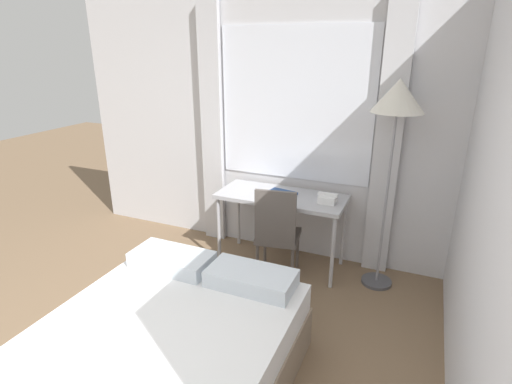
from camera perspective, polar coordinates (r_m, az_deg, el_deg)
wall_back_with_window at (r=4.18m, az=2.93°, el=9.08°), size 4.62×0.13×2.70m
wall_right at (r=2.58m, az=30.36°, el=-0.92°), size 0.05×3.83×2.70m
desk at (r=3.98m, az=3.65°, el=-1.30°), size 1.27×0.55×0.77m
desk_chair at (r=3.80m, az=3.03°, el=-5.47°), size 0.46×0.46×0.95m
bed at (r=2.76m, az=-14.78°, el=-23.72°), size 1.50×1.96×0.65m
standing_lamp at (r=3.55m, az=19.53°, el=11.37°), size 0.43×0.43×1.91m
telephone at (r=3.81m, az=10.18°, el=-0.93°), size 0.18×0.15×0.09m
book at (r=3.96m, az=3.64°, el=-0.19°), size 0.30×0.24×0.02m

